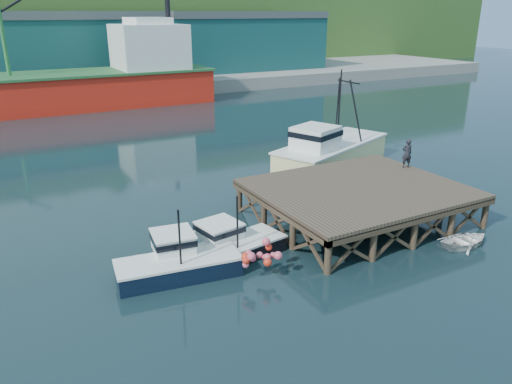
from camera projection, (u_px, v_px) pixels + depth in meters
ground at (280, 237)px, 28.36m from camera, size 300.00×300.00×0.00m
wharf at (360, 190)px, 30.04m from camera, size 12.00×10.00×2.62m
far_quay at (67, 80)px, 85.64m from camera, size 160.00×40.00×2.00m
warehouse_mid at (68, 49)px, 79.65m from camera, size 28.00×16.00×9.00m
warehouse_right at (236, 44)px, 93.29m from camera, size 30.00×16.00×9.00m
cargo_ship at (25, 86)px, 62.89m from camera, size 55.50×10.00×13.75m
hillside at (37, 17)px, 106.93m from camera, size 220.00×50.00×22.00m
boat_navy at (177, 260)px, 24.13m from camera, size 6.17×3.63×3.71m
boat_black at (228, 245)px, 25.87m from camera, size 6.16×5.12×3.64m
trawler at (330, 147)px, 40.91m from camera, size 12.40×8.22×7.83m
dinghy at (466, 240)px, 27.26m from camera, size 3.07×2.24×0.62m
dockworker at (407, 153)px, 33.55m from camera, size 0.83×0.66×1.98m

